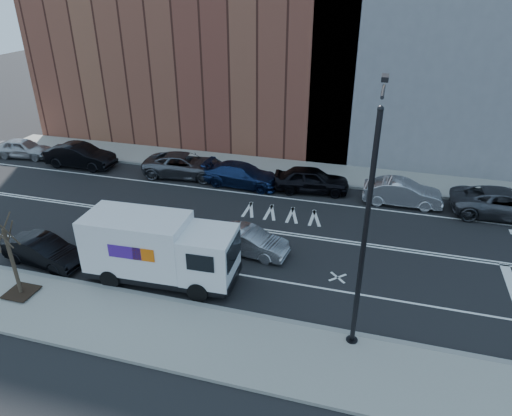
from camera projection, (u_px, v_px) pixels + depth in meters
The scene contains 18 objects.
ground at pixel (236, 227), 25.27m from camera, with size 120.00×120.00×0.00m, color black.
sidewalk_near at pixel (166, 331), 17.68m from camera, with size 44.00×3.60×0.15m, color gray.
sidewalk_far at pixel (274, 168), 32.79m from camera, with size 44.00×3.60×0.15m, color gray.
curb_near at pixel (185, 303), 19.22m from camera, with size 44.00×0.25×0.17m, color gray.
curb_far at pixel (267, 178), 31.24m from camera, with size 44.00×0.25×0.17m, color gray.
road_markings at pixel (236, 227), 25.27m from camera, with size 40.00×8.60×0.01m, color white, non-canonical shape.
streetlight at pixel (367, 219), 15.34m from camera, with size 0.44×4.02×9.34m.
street_tree at pixel (15, 268), 19.10m from camera, with size 1.20×1.20×3.75m.
fedex_van at pixel (159, 249), 20.14m from camera, with size 6.92×2.67×3.12m.
far_parked_a at pixel (23, 148), 34.69m from camera, with size 1.72×4.27×1.46m, color #A3A3A8.
far_parked_b at pixel (80, 156), 32.91m from camera, with size 1.77×5.07×1.67m, color black.
far_parked_c at pixel (185, 165), 31.38m from camera, with size 2.62×5.69×1.58m, color #54555C.
far_parked_d at pixel (242, 175), 29.97m from camera, with size 2.09×5.15×1.49m, color navy.
far_parked_e at pixel (311, 180), 29.09m from camera, with size 1.92×4.77×1.62m, color black.
far_parked_f at pixel (402, 193), 27.43m from camera, with size 1.62×4.64×1.53m, color #ADADB2.
far_parked_g at pixel (504, 203), 26.05m from camera, with size 2.68×5.80×1.61m, color #47484E.
driving_sedan at pixel (248, 241), 22.58m from camera, with size 1.42×4.07×1.34m, color #9E9EA2.
near_parked_rear_a at pixel (44, 251), 21.76m from camera, with size 1.43×4.11×1.36m, color black.
Camera 1 is at (7.08, -20.93, 12.35)m, focal length 32.00 mm.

